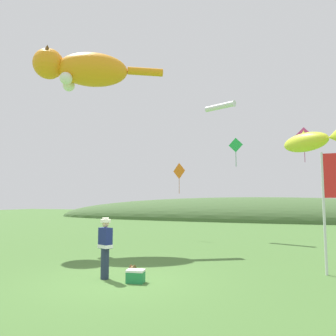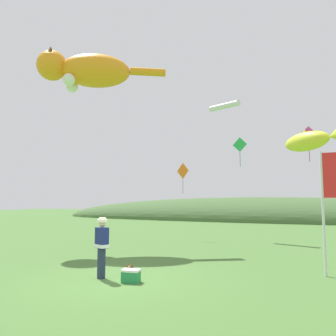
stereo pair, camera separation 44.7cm
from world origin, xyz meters
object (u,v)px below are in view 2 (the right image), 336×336
object	(u,v)px
festival_banner_pole	(328,194)
kite_diamond_pink	(309,136)
kite_diamond_orange	(183,171)
kite_diamond_green	(240,145)
kite_giant_cat	(86,71)
picnic_cooler	(131,276)
kite_fish_windsock	(313,140)
kite_tube_streamer	(225,106)
festival_attendant	(102,245)
kite_spool	(130,269)

from	to	relation	value
festival_banner_pole	kite_diamond_pink	size ratio (longest dim) A/B	1.94
kite_diamond_orange	kite_diamond_pink	bearing A→B (deg)	2.38
kite_diamond_green	kite_diamond_orange	size ratio (longest dim) A/B	0.95
festival_banner_pole	kite_giant_cat	size ratio (longest dim) A/B	0.62
picnic_cooler	kite_fish_windsock	xyz separation A→B (m)	(4.90, 4.73, 4.32)
festival_banner_pole	kite_giant_cat	distance (m)	13.38
festival_banner_pole	kite_diamond_green	world-z (taller)	kite_diamond_green
kite_giant_cat	kite_fish_windsock	bearing A→B (deg)	-4.73
kite_tube_streamer	kite_diamond_orange	xyz separation A→B (m)	(-2.28, -1.74, -4.36)
picnic_cooler	kite_tube_streamer	size ratio (longest dim) A/B	0.24
festival_banner_pole	kite_diamond_green	distance (m)	10.33
festival_attendant	kite_diamond_orange	bearing A→B (deg)	97.24
kite_fish_windsock	kite_diamond_green	world-z (taller)	kite_diamond_green
kite_spool	kite_diamond_green	size ratio (longest dim) A/B	0.15
kite_giant_cat	kite_diamond_green	size ratio (longest dim) A/B	3.37
picnic_cooler	kite_diamond_orange	xyz separation A→B (m)	(-2.39, 10.67, 3.89)
festival_attendant	kite_giant_cat	world-z (taller)	kite_giant_cat
kite_giant_cat	kite_tube_streamer	size ratio (longest dim) A/B	2.79
kite_tube_streamer	kite_diamond_pink	bearing A→B (deg)	-16.26
kite_giant_cat	kite_fish_windsock	world-z (taller)	kite_giant_cat
festival_attendant	kite_diamond_green	size ratio (longest dim) A/B	0.98
kite_giant_cat	kite_diamond_green	bearing A→B (deg)	41.50
kite_giant_cat	kite_tube_streamer	xyz separation A→B (m)	(5.91, 6.79, -0.78)
kite_spool	kite_diamond_orange	bearing A→B (deg)	100.50
festival_banner_pole	kite_giant_cat	world-z (taller)	kite_giant_cat
picnic_cooler	festival_banner_pole	bearing A→B (deg)	29.36
kite_spool	kite_fish_windsock	distance (m)	7.96
kite_spool	kite_tube_streamer	distance (m)	14.15
kite_spool	kite_diamond_green	bearing A→B (deg)	81.93
kite_diamond_orange	kite_diamond_pink	size ratio (longest dim) A/B	0.97
kite_diamond_green	kite_diamond_pink	size ratio (longest dim) A/B	0.92
kite_spool	kite_diamond_pink	world-z (taller)	kite_diamond_pink
kite_fish_windsock	kite_tube_streamer	bearing A→B (deg)	123.08
picnic_cooler	festival_banner_pole	size ratio (longest dim) A/B	0.14
kite_tube_streamer	kite_diamond_green	bearing A→B (deg)	-30.78
festival_attendant	kite_diamond_green	bearing A→B (deg)	80.38
kite_fish_windsock	kite_diamond_green	xyz separation A→B (m)	(-3.96, 7.06, 1.18)
kite_spool	kite_diamond_green	distance (m)	12.25
kite_spool	kite_diamond_green	world-z (taller)	kite_diamond_green
kite_tube_streamer	kite_diamond_pink	xyz separation A→B (m)	(4.95, -1.44, -2.65)
kite_spool	kite_giant_cat	xyz separation A→B (m)	(-5.43, 4.66, 9.08)
festival_banner_pole	kite_diamond_pink	world-z (taller)	kite_diamond_pink
kite_spool	kite_fish_windsock	xyz separation A→B (m)	(5.49, 3.76, 4.36)
picnic_cooler	kite_tube_streamer	xyz separation A→B (m)	(-0.11, 12.42, 8.26)
kite_spool	kite_fish_windsock	size ratio (longest dim) A/B	0.11
festival_attendant	kite_diamond_pink	size ratio (longest dim) A/B	0.90
kite_tube_streamer	festival_banner_pole	bearing A→B (deg)	-60.57
kite_fish_windsock	kite_diamond_orange	distance (m)	9.42
kite_spool	festival_banner_pole	bearing A→B (deg)	18.74
festival_banner_pole	kite_fish_windsock	xyz separation A→B (m)	(-0.33, 1.78, 2.00)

